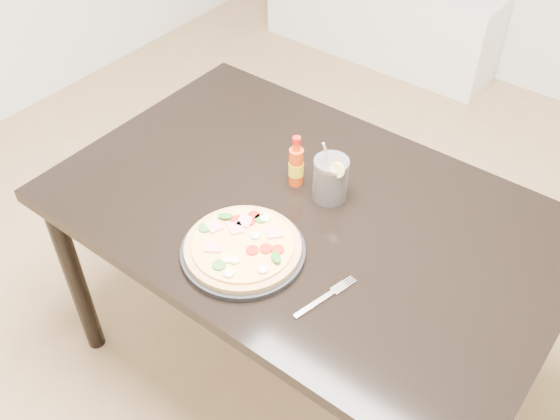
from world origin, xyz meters
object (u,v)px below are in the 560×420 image
Objects in this scene: pizza at (243,246)px; cola_cup at (330,180)px; dining_table at (306,229)px; media_console at (379,15)px; hot_sauce_bottle at (296,166)px; plate at (243,251)px; fork at (327,296)px.

cola_cup is at bearing 80.81° from pizza.
dining_table is 7.51× the size of cola_cup.
media_console is at bearing 115.89° from cola_cup.
hot_sauce_bottle reaches higher than pizza.
dining_table is 4.39× the size of plate.
plate is 0.31m from hot_sauce_bottle.
cola_cup reaches higher than dining_table.
dining_table is 0.33m from fork.
hot_sauce_bottle is at bearing 150.56° from fork.
plate is 1.97× the size of hot_sauce_bottle.
fork is at bearing -45.37° from dining_table.
plate is 1.71× the size of fork.
pizza is 1.84× the size of hot_sauce_bottle.
plate is 0.25m from fork.
dining_table is 7.50× the size of fork.
pizza reaches higher than dining_table.
pizza reaches higher than plate.
hot_sauce_bottle reaches higher than fork.
media_console is at bearing 114.51° from dining_table.
plate is 0.32m from cola_cup.
fork is at bearing -43.36° from hot_sauce_bottle.
cola_cup is 0.13× the size of media_console.
dining_table reaches higher than media_console.
fork reaches higher than media_console.
cola_cup is at bearing 6.55° from hot_sauce_bottle.
cola_cup reaches higher than pizza.
plate is at bearing -79.27° from hot_sauce_bottle.
plate is at bearing -99.09° from cola_cup.
pizza is at bearing -79.32° from hot_sauce_bottle.
dining_table is 2.29m from media_console.
media_console is (-0.96, 1.98, -0.56)m from cola_cup.
cola_cup is at bearing 73.60° from dining_table.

